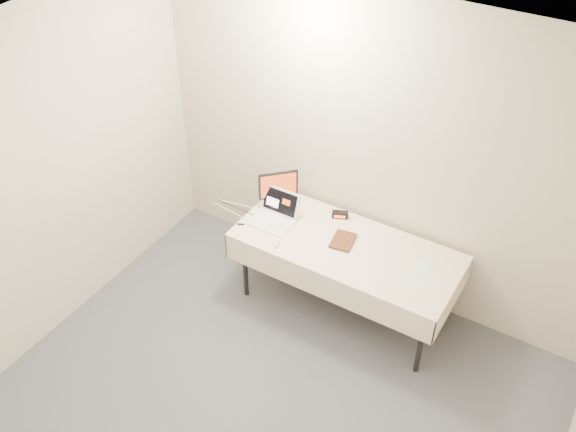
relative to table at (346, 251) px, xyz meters
The scene contains 9 objects.
back_wall 0.81m from the table, 90.00° to the left, with size 4.00×0.10×2.70m, color beige.
table is the anchor object (origin of this frame).
laptop 0.69m from the table, behind, with size 0.36×0.33×0.24m.
monitor 0.82m from the table, 168.19° to the left, with size 0.26×0.26×0.35m.
book 0.23m from the table, behind, with size 0.18×0.02×0.24m, color maroon.
alarm_clock 0.38m from the table, 126.44° to the left, with size 0.15×0.11×0.06m.
clicker 0.57m from the table, 148.67° to the right, with size 0.04×0.08×0.02m, color #B5B5B8.
paper_form 0.66m from the table, ahead, with size 0.12×0.31×0.00m, color #C5EABA.
usb_dongle 0.92m from the table, 165.35° to the right, with size 0.06×0.02×0.01m, color black.
Camera 1 is at (1.63, -1.55, 4.19)m, focal length 40.00 mm.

